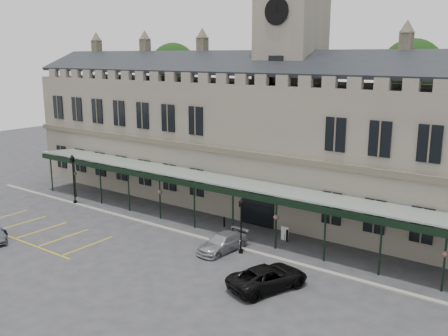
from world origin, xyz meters
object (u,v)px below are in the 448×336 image
Objects in this scene: lamp_post_mid at (241,221)px; car_taxi at (222,243)px; car_van at (268,277)px; sign_board at (285,234)px; lamp_post_left at (73,175)px; station_building at (288,144)px; clock_tower at (290,70)px.

lamp_post_mid reaches higher than car_taxi.
sign_board is at bearing -46.22° from car_van.
lamp_post_left is at bearing -177.87° from car_taxi.
clock_tower is at bearing 90.00° from station_building.
car_taxi is (1.00, -11.58, -12.46)m from clock_tower.
sign_board is at bearing -61.61° from clock_tower.
station_building is 14.12× the size of lamp_post_mid.
station_building is at bearing -90.00° from clock_tower.
lamp_post_mid is 0.79× the size of car_van.
station_building is at bearing -43.28° from car_van.
lamp_post_mid is at bearing 25.37° from car_taxi.
car_van is (4.64, -3.76, -1.78)m from lamp_post_mid.
clock_tower is 22.52× the size of sign_board.
clock_tower reaches higher than sign_board.
clock_tower is at bearing 30.10° from lamp_post_left.
clock_tower is 20.55m from car_van.
car_taxi is at bearing -120.96° from sign_board.
car_taxi is (-2.69, -4.74, 0.12)m from sign_board.
car_van is at bearing -23.00° from car_taxi.
clock_tower is 5.84× the size of lamp_post_mid.
sign_board is 5.46m from car_taxi.
station_building is at bearing 102.11° from lamp_post_mid.
lamp_post_mid is 0.94× the size of car_taxi.
lamp_post_mid is (2.36, -11.00, -3.95)m from station_building.
clock_tower reaches higher than lamp_post_left.
sign_board is 0.24× the size of car_taxi.
clock_tower is (0.00, 0.09, 6.64)m from station_building.
car_van is at bearing -64.76° from clock_tower.
station_building reaches higher than lamp_post_mid.
station_building reaches higher than car_van.
clock_tower is 4.94× the size of lamp_post_left.
sign_board is at bearing 65.98° from car_taxi.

